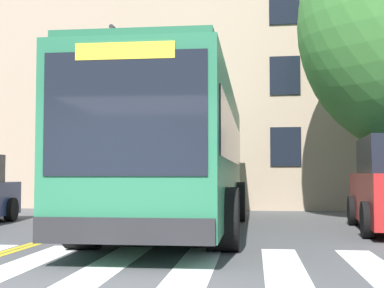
# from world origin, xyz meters

# --- Properties ---
(crosswalk) EXTENTS (17.07, 4.46, 0.01)m
(crosswalk) POSITION_xyz_m (-0.96, 2.27, 0.00)
(crosswalk) COLOR white
(crosswalk) RESTS_ON ground
(lane_line_yellow_inner) EXTENTS (0.12, 36.00, 0.01)m
(lane_line_yellow_inner) POSITION_xyz_m (-2.50, 16.27, 0.00)
(lane_line_yellow_inner) COLOR gold
(lane_line_yellow_inner) RESTS_ON ground
(lane_line_yellow_outer) EXTENTS (0.12, 36.00, 0.01)m
(lane_line_yellow_outer) POSITION_xyz_m (-2.34, 16.27, 0.00)
(lane_line_yellow_outer) COLOR gold
(lane_line_yellow_outer) RESTS_ON ground
(city_bus) EXTENTS (3.19, 10.96, 3.43)m
(city_bus) POSITION_xyz_m (-0.12, 7.32, 1.85)
(city_bus) COLOR #28704C
(city_bus) RESTS_ON ground
(car_tan_behind_bus) EXTENTS (2.01, 3.94, 1.82)m
(car_tan_behind_bus) POSITION_xyz_m (1.29, 17.12, 0.83)
(car_tan_behind_bus) COLOR tan
(car_tan_behind_bus) RESTS_ON ground
(traffic_light_overhead) EXTENTS (0.34, 3.46, 5.29)m
(traffic_light_overhead) POSITION_xyz_m (-1.73, 8.90, 3.55)
(traffic_light_overhead) COLOR #28282D
(traffic_light_overhead) RESTS_ON ground
(building_facade) EXTENTS (32.85, 9.90, 9.22)m
(building_facade) POSITION_xyz_m (2.62, 19.11, 4.62)
(building_facade) COLOR tan
(building_facade) RESTS_ON ground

